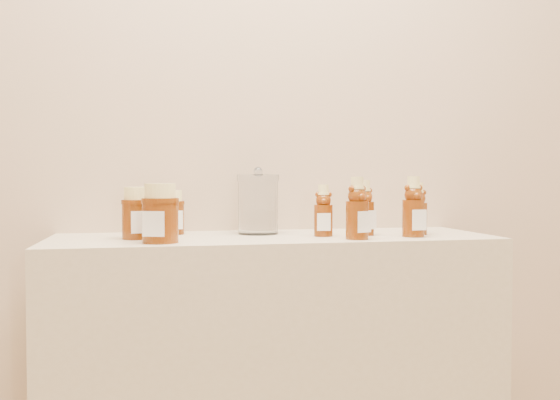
{
  "coord_description": "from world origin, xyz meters",
  "views": [
    {
      "loc": [
        -0.31,
        -0.04,
        1.05
      ],
      "look_at": [
        0.01,
        1.52,
        1.0
      ],
      "focal_mm": 38.0,
      "sensor_mm": 36.0,
      "label": 1
    }
  ],
  "objects": [
    {
      "name": "bear_bottle_front_left",
      "position": [
        0.19,
        1.42,
        0.99
      ],
      "size": [
        0.08,
        0.08,
        0.18
      ],
      "primitive_type": null,
      "rotation": [
        0.0,
        0.0,
        0.33
      ],
      "color": "#572106",
      "rests_on": "display_table"
    },
    {
      "name": "honey_jar_back",
      "position": [
        -0.28,
        1.66,
        0.96
      ],
      "size": [
        0.1,
        0.1,
        0.12
      ],
      "primitive_type": null,
      "rotation": [
        0.0,
        0.0,
        0.26
      ],
      "color": "#572106",
      "rests_on": "display_table"
    },
    {
      "name": "wall_back",
      "position": [
        0.0,
        1.75,
        1.35
      ],
      "size": [
        3.5,
        0.02,
        2.7
      ],
      "primitive_type": "cube",
      "color": "tan",
      "rests_on": "ground"
    },
    {
      "name": "honey_jar_left",
      "position": [
        -0.36,
        1.55,
        0.97
      ],
      "size": [
        0.1,
        0.1,
        0.14
      ],
      "primitive_type": null,
      "rotation": [
        0.0,
        0.0,
        0.22
      ],
      "color": "#572106",
      "rests_on": "display_table"
    },
    {
      "name": "display_table",
      "position": [
        0.0,
        1.55,
        0.45
      ],
      "size": [
        1.2,
        0.4,
        0.9
      ],
      "primitive_type": "cube",
      "color": "tan",
      "rests_on": "ground"
    },
    {
      "name": "bear_bottle_back_left",
      "position": [
        0.13,
        1.52,
        0.98
      ],
      "size": [
        0.07,
        0.07,
        0.16
      ],
      "primitive_type": null,
      "rotation": [
        0.0,
        0.0,
        -0.23
      ],
      "color": "#572106",
      "rests_on": "display_table"
    },
    {
      "name": "bear_bottle_back_right",
      "position": [
        0.41,
        1.52,
        0.98
      ],
      "size": [
        0.07,
        0.07,
        0.17
      ],
      "primitive_type": null,
      "rotation": [
        0.0,
        0.0,
        -0.21
      ],
      "color": "#572106",
      "rests_on": "display_table"
    },
    {
      "name": "bear_bottle_back_mid",
      "position": [
        0.25,
        1.52,
        0.99
      ],
      "size": [
        0.07,
        0.07,
        0.17
      ],
      "primitive_type": null,
      "rotation": [
        0.0,
        0.0,
        0.28
      ],
      "color": "#572106",
      "rests_on": "display_table"
    },
    {
      "name": "bear_bottle_front_right",
      "position": [
        0.37,
        1.46,
        0.99
      ],
      "size": [
        0.07,
        0.07,
        0.19
      ],
      "primitive_type": null,
      "rotation": [
        0.0,
        0.0,
        0.12
      ],
      "color": "#572106",
      "rests_on": "display_table"
    },
    {
      "name": "glass_canister",
      "position": [
        -0.03,
        1.62,
        0.99
      ],
      "size": [
        0.13,
        0.13,
        0.19
      ],
      "primitive_type": null,
      "rotation": [
        0.0,
        0.0,
        -0.08
      ],
      "color": "white",
      "rests_on": "display_table"
    },
    {
      "name": "honey_jar_front",
      "position": [
        -0.31,
        1.44,
        0.97
      ],
      "size": [
        0.12,
        0.12,
        0.15
      ],
      "primitive_type": null,
      "rotation": [
        0.0,
        0.0,
        -0.37
      ],
      "color": "#572106",
      "rests_on": "display_table"
    }
  ]
}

